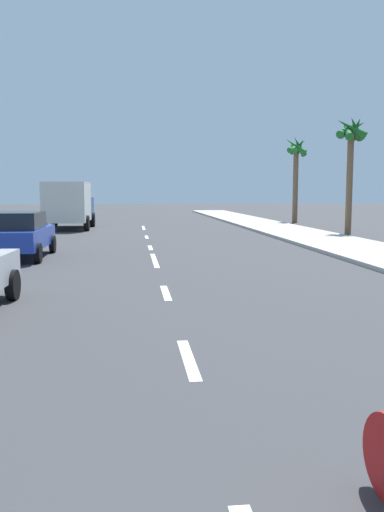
{
  "coord_description": "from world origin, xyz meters",
  "views": [
    {
      "loc": [
        -0.74,
        0.26,
        2.25
      ],
      "look_at": [
        0.33,
        9.9,
        1.1
      ],
      "focal_mm": 38.23,
      "sensor_mm": 36.0,
      "label": 1
    }
  ],
  "objects_px": {
    "palm_tree_far": "(351,141)",
    "delivery_truck": "(69,204)",
    "parked_car_blue": "(18,233)",
    "palm_tree_distant": "(296,157)"
  },
  "relations": [
    {
      "from": "palm_tree_far",
      "to": "delivery_truck",
      "type": "bearing_deg",
      "value": 159.24
    },
    {
      "from": "palm_tree_distant",
      "to": "delivery_truck",
      "type": "bearing_deg",
      "value": -162.23
    },
    {
      "from": "parked_car_blue",
      "to": "delivery_truck",
      "type": "distance_m",
      "value": 14.63
    },
    {
      "from": "delivery_truck",
      "to": "palm_tree_distant",
      "type": "relative_size",
      "value": 1.0
    },
    {
      "from": "parked_car_blue",
      "to": "palm_tree_distant",
      "type": "height_order",
      "value": "palm_tree_distant"
    },
    {
      "from": "delivery_truck",
      "to": "palm_tree_far",
      "type": "xyz_separation_m",
      "value": [
        15.17,
        -5.75,
        3.35
      ]
    },
    {
      "from": "delivery_truck",
      "to": "palm_tree_far",
      "type": "relative_size",
      "value": 1.01
    },
    {
      "from": "parked_car_blue",
      "to": "palm_tree_far",
      "type": "bearing_deg",
      "value": 30.75
    },
    {
      "from": "parked_car_blue",
      "to": "palm_tree_distant",
      "type": "distance_m",
      "value": 25.38
    },
    {
      "from": "palm_tree_far",
      "to": "palm_tree_distant",
      "type": "distance_m",
      "value": 10.74
    }
  ]
}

